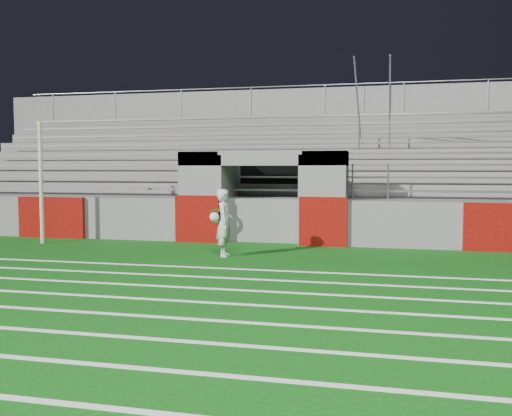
# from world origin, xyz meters

# --- Properties ---
(ground) EXTENTS (90.00, 90.00, 0.00)m
(ground) POSITION_xyz_m (0.00, 0.00, 0.00)
(ground) COLOR #0C490D
(ground) RESTS_ON ground
(field_post) EXTENTS (0.11, 0.11, 3.42)m
(field_post) POSITION_xyz_m (-6.05, 1.79, 1.71)
(field_post) COLOR beige
(field_post) RESTS_ON ground
(field_markings) EXTENTS (28.00, 8.09, 0.01)m
(field_markings) POSITION_xyz_m (0.00, -5.00, 0.01)
(field_markings) COLOR white
(field_markings) RESTS_ON ground
(stadium_structure) EXTENTS (26.00, 8.48, 5.42)m
(stadium_structure) POSITION_xyz_m (0.00, 7.97, 1.49)
(stadium_structure) COLOR #605D5B
(stadium_structure) RESTS_ON ground
(goalkeeper_with_ball) EXTENTS (0.59, 0.65, 1.63)m
(goalkeeper_with_ball) POSITION_xyz_m (-0.31, 0.64, 0.82)
(goalkeeper_with_ball) COLOR silver
(goalkeeper_with_ball) RESTS_ON ground
(hose_coil) EXTENTS (0.55, 0.14, 0.55)m
(hose_coil) POSITION_xyz_m (-1.20, 2.93, 0.74)
(hose_coil) COLOR #0C3F17
(hose_coil) RESTS_ON ground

